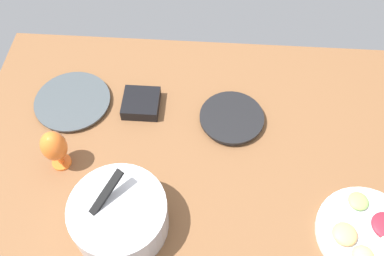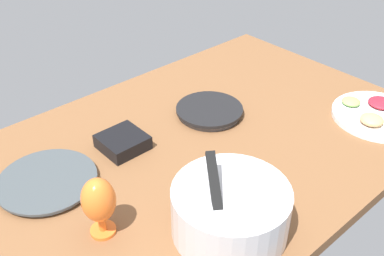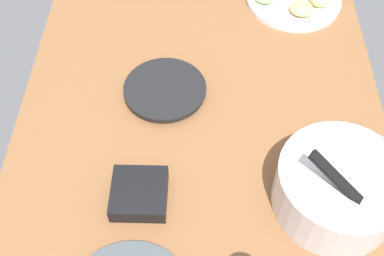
{
  "view_description": "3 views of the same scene",
  "coord_description": "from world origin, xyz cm",
  "views": [
    {
      "loc": [
        -6.48,
        83.37,
        130.61
      ],
      "look_at": [
        -0.78,
        -1.59,
        7.03
      ],
      "focal_mm": 39.91,
      "sensor_mm": 36.0,
      "label": 1
    },
    {
      "loc": [
        81.65,
        87.65,
        88.49
      ],
      "look_at": [
        2.22,
        -0.84,
        7.03
      ],
      "focal_mm": 42.4,
      "sensor_mm": 36.0,
      "label": 2
    },
    {
      "loc": [
        77.96,
        -0.52,
        107.44
      ],
      "look_at": [
        2.56,
        -2.38,
        7.03
      ],
      "focal_mm": 45.3,
      "sensor_mm": 36.0,
      "label": 3
    }
  ],
  "objects": [
    {
      "name": "ground_plane",
      "position": [
        0.0,
        0.0,
        -2.0
      ],
      "size": [
        160.0,
        104.0,
        4.0
      ],
      "primitive_type": "cube",
      "color": "brown"
    },
    {
      "name": "dinner_plate_left",
      "position": [
        -15.02,
        -10.67,
        1.52
      ],
      "size": [
        24.05,
        24.05,
        2.92
      ],
      "color": "#4C4C51",
      "rests_on": "ground_plane"
    },
    {
      "name": "mixing_bowl",
      "position": [
        19.42,
        32.76,
        7.26
      ],
      "size": [
        30.09,
        30.09,
        20.59
      ],
      "color": "silver",
      "rests_on": "ground_plane"
    },
    {
      "name": "square_bowl_black",
      "position": [
        19.56,
        -14.99,
        2.55
      ],
      "size": [
        13.72,
        13.72,
        4.58
      ],
      "color": "black",
      "rests_on": "ground_plane"
    }
  ]
}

